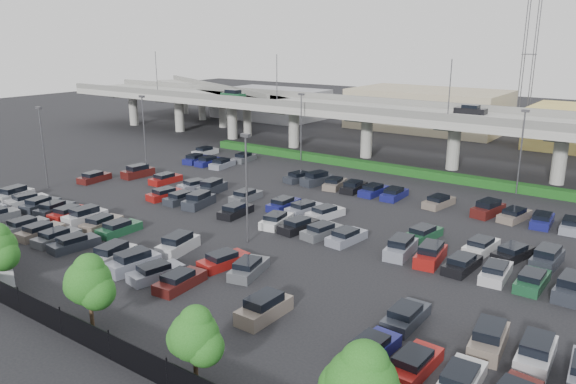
# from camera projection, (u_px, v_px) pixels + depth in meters

# --- Properties ---
(ground) EXTENTS (280.00, 280.00, 0.00)m
(ground) POSITION_uv_depth(u_px,v_px,m) (296.00, 220.00, 58.91)
(ground) COLOR black
(overpass) EXTENTS (150.00, 13.00, 15.80)m
(overpass) POSITION_uv_depth(u_px,v_px,m) (421.00, 118.00, 82.11)
(overpass) COLOR gray
(overpass) RESTS_ON ground
(on_ramp) EXTENTS (50.93, 30.13, 8.80)m
(on_ramp) POSITION_uv_depth(u_px,v_px,m) (213.00, 92.00, 119.99)
(on_ramp) COLOR gray
(on_ramp) RESTS_ON ground
(hedge) EXTENTS (66.00, 1.60, 1.10)m
(hedge) POSITION_uv_depth(u_px,v_px,m) (399.00, 170.00, 78.25)
(hedge) COLOR #134114
(hedge) RESTS_ON ground
(fence) EXTENTS (70.00, 0.10, 2.00)m
(fence) POSITION_uv_depth(u_px,v_px,m) (52.00, 317.00, 36.86)
(fence) COLOR black
(fence) RESTS_ON ground
(tree_row) EXTENTS (65.07, 3.66, 5.94)m
(tree_row) POSITION_uv_depth(u_px,v_px,m) (74.00, 276.00, 36.87)
(tree_row) COLOR #332316
(tree_row) RESTS_ON ground
(parked_cars) EXTENTS (63.03, 41.63, 1.67)m
(parked_cars) POSITION_uv_depth(u_px,v_px,m) (268.00, 224.00, 55.92)
(parked_cars) COLOR black
(parked_cars) RESTS_ON ground
(light_poles) EXTENTS (66.90, 48.38, 10.30)m
(light_poles) POSITION_uv_depth(u_px,v_px,m) (276.00, 154.00, 61.10)
(light_poles) COLOR #46454A
(light_poles) RESTS_ON ground
(distant_buildings) EXTENTS (138.00, 24.00, 9.00)m
(distant_buildings) POSITION_uv_depth(u_px,v_px,m) (554.00, 123.00, 99.11)
(distant_buildings) COLOR slate
(distant_buildings) RESTS_ON ground
(comm_tower) EXTENTS (2.40, 2.40, 30.00)m
(comm_tower) POSITION_uv_depth(u_px,v_px,m) (530.00, 51.00, 110.12)
(comm_tower) COLOR #46454A
(comm_tower) RESTS_ON ground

